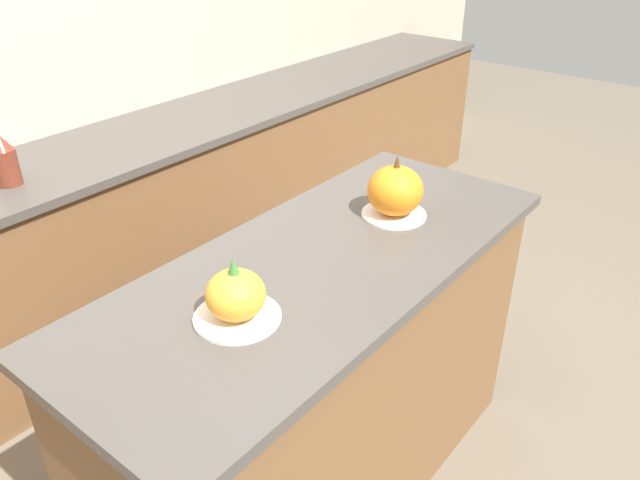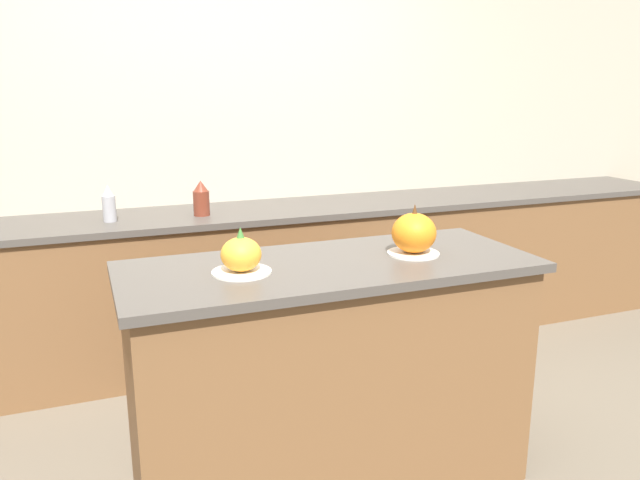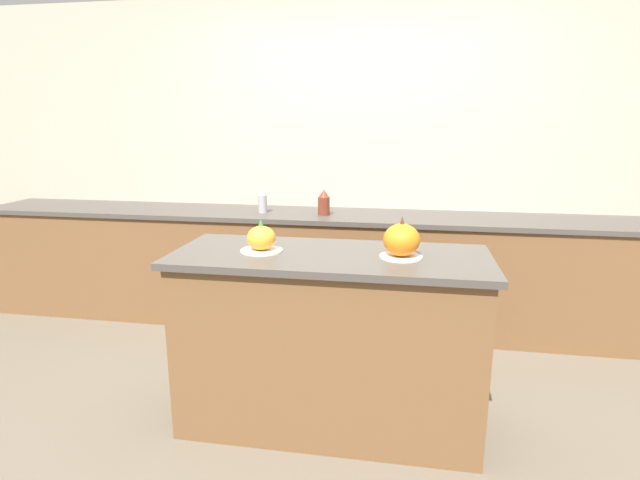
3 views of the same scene
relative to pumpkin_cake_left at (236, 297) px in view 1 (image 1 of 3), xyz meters
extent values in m
cube|color=brown|center=(0.34, 0.01, -0.54)|extent=(1.50, 0.58, 0.89)
cube|color=#47423D|center=(0.34, 0.01, -0.08)|extent=(1.56, 0.64, 0.03)
cube|color=brown|center=(0.34, 1.34, -0.57)|extent=(6.00, 0.56, 0.85)
cube|color=#47423D|center=(0.34, 1.34, -0.13)|extent=(6.00, 0.60, 0.03)
cylinder|color=silver|center=(0.00, 0.00, -0.06)|extent=(0.21, 0.21, 0.01)
ellipsoid|color=orange|center=(0.00, 0.00, 0.01)|extent=(0.14, 0.14, 0.12)
cone|color=#38702D|center=(0.00, 0.00, 0.08)|extent=(0.03, 0.03, 0.04)
cylinder|color=silver|center=(0.69, 0.00, -0.06)|extent=(0.20, 0.20, 0.01)
ellipsoid|color=orange|center=(0.69, 0.00, 0.02)|extent=(0.17, 0.17, 0.16)
cone|color=#4C2D14|center=(0.69, 0.00, 0.12)|extent=(0.02, 0.02, 0.04)
cylinder|color=maroon|center=(0.10, 1.28, -0.04)|extent=(0.09, 0.09, 0.13)
cone|color=maroon|center=(0.10, 1.28, 0.05)|extent=(0.08, 0.08, 0.06)
camera|label=1|loc=(-0.82, -0.91, 0.84)|focal=35.00mm
camera|label=2|loc=(-0.50, -2.06, 0.58)|focal=35.00mm
camera|label=3|loc=(0.70, -2.33, 0.57)|focal=28.00mm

